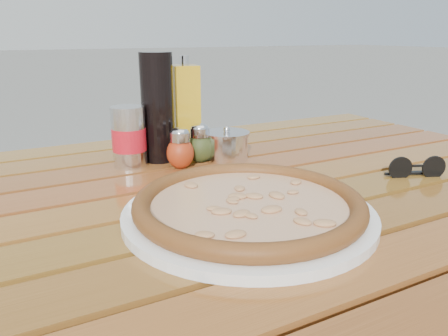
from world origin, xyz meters
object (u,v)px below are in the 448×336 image
table (229,228)px  pepper_shaker (180,149)px  sunglasses (416,169)px  olive_oil_cruet (186,109)px  pizza (249,203)px  dark_bottle (158,108)px  plate (249,214)px  oregano_shaker (200,144)px  parmesan_tin (227,145)px  soda_can (129,137)px

table → pepper_shaker: bearing=101.1°
sunglasses → olive_oil_cruet: bearing=152.8°
pizza → dark_bottle: 0.36m
plate → dark_bottle: (-0.01, 0.35, 0.10)m
oregano_shaker → olive_oil_cruet: size_ratio=0.39×
sunglasses → plate: bearing=-154.4°
parmesan_tin → sunglasses: size_ratio=0.97×
soda_can → sunglasses: size_ratio=1.10×
pepper_shaker → soda_can: 0.10m
pizza → oregano_shaker: oregano_shaker is taller
table → pepper_shaker: (-0.03, 0.15, 0.11)m
parmesan_tin → pizza: bearing=-112.6°
plate → olive_oil_cruet: bearing=79.8°
soda_can → sunglasses: (0.45, -0.32, -0.04)m
oregano_shaker → olive_oil_cruet: bearing=85.3°
soda_can → parmesan_tin: size_ratio=1.13×
oregano_shaker → parmesan_tin: 0.06m
plate → oregano_shaker: oregano_shaker is taller
oregano_shaker → sunglasses: 0.42m
plate → pepper_shaker: pepper_shaker is taller
soda_can → parmesan_tin: soda_can is taller
plate → pizza: pizza is taller
table → olive_oil_cruet: size_ratio=6.67×
table → dark_bottle: (-0.05, 0.22, 0.19)m
oregano_shaker → soda_can: size_ratio=0.68×
pizza → dark_bottle: (-0.01, 0.35, 0.09)m
plate → pizza: (0.00, 0.00, 0.02)m
plate → pizza: bearing=0.0°
oregano_shaker → sunglasses: size_ratio=0.75×
table → plate: bearing=-106.9°
pepper_shaker → soda_can: bearing=145.1°
soda_can → olive_oil_cruet: (0.14, 0.05, 0.04)m
olive_oil_cruet → dark_bottle: bearing=-156.2°
oregano_shaker → soda_can: soda_can is taller
pepper_shaker → sunglasses: pepper_shaker is taller
dark_bottle → olive_oil_cruet: (0.08, 0.03, -0.01)m
plate → soda_can: 0.34m
plate → oregano_shaker: size_ratio=4.39×
oregano_shaker → sunglasses: bearing=-41.8°
oregano_shaker → olive_oil_cruet: 0.11m
soda_can → parmesan_tin: 0.20m
pepper_shaker → parmesan_tin: (0.11, 0.01, -0.01)m
parmesan_tin → pepper_shaker: bearing=-174.2°
pepper_shaker → table: bearing=-78.9°
pizza → soda_can: 0.34m
parmesan_tin → soda_can: bearing=166.2°
sunglasses → parmesan_tin: bearing=156.3°
table → olive_oil_cruet: 0.31m
oregano_shaker → dark_bottle: 0.11m
dark_bottle → parmesan_tin: dark_bottle is taller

